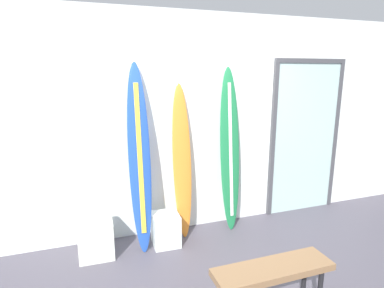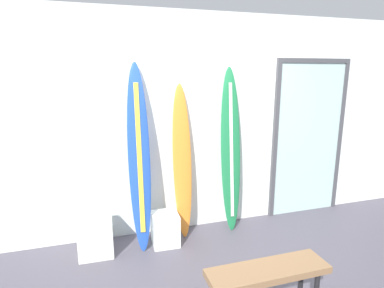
% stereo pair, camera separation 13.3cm
% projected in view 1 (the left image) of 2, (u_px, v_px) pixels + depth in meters
% --- Properties ---
extents(ground, '(8.00, 8.00, 0.04)m').
position_uv_depth(ground, '(231.00, 279.00, 3.28)').
color(ground, '#534E5A').
extents(wall_back, '(7.20, 0.20, 2.80)m').
position_uv_depth(wall_back, '(190.00, 124.00, 4.16)').
color(wall_back, white).
rests_on(wall_back, ground).
extents(surfboard_cobalt, '(0.28, 0.46, 2.19)m').
position_uv_depth(surfboard_cobalt, '(139.00, 158.00, 3.66)').
color(surfboard_cobalt, '#234EB5').
rests_on(surfboard_cobalt, ground).
extents(surfboard_sunset, '(0.24, 0.28, 1.94)m').
position_uv_depth(surfboard_sunset, '(182.00, 162.00, 3.96)').
color(surfboard_sunset, orange).
rests_on(surfboard_sunset, ground).
extents(surfboard_emerald, '(0.28, 0.31, 2.14)m').
position_uv_depth(surfboard_emerald, '(230.00, 152.00, 4.14)').
color(surfboard_emerald, '#1F7744').
rests_on(surfboard_emerald, ground).
extents(display_block_left, '(0.33, 0.33, 0.39)m').
position_uv_depth(display_block_left, '(166.00, 229.00, 3.87)').
color(display_block_left, white).
rests_on(display_block_left, ground).
extents(display_block_center, '(0.39, 0.39, 0.42)m').
position_uv_depth(display_block_center, '(96.00, 238.00, 3.63)').
color(display_block_center, white).
rests_on(display_block_center, ground).
extents(glass_door, '(1.16, 0.06, 2.26)m').
position_uv_depth(glass_door, '(305.00, 135.00, 4.66)').
color(glass_door, silver).
rests_on(glass_door, ground).
extents(bench, '(1.05, 0.30, 0.48)m').
position_uv_depth(bench, '(273.00, 273.00, 2.68)').
color(bench, olive).
rests_on(bench, ground).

